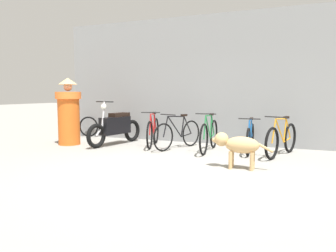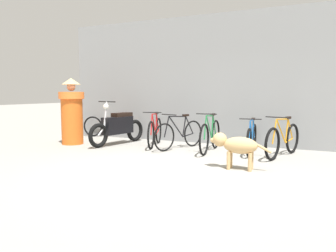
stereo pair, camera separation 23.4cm
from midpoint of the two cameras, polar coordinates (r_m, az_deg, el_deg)
ground_plane at (r=5.47m, az=2.02°, el=-8.37°), size 60.00×60.00×0.00m
shop_wall_back at (r=8.66m, az=11.23°, el=7.93°), size 9.48×0.20×3.36m
bicycle_0 at (r=8.24m, az=-1.48°, el=-1.01°), size 0.56×1.58×0.88m
bicycle_1 at (r=7.85m, az=2.85°, el=-1.41°), size 0.64×1.58×0.85m
bicycle_2 at (r=7.52m, az=8.26°, el=-1.68°), size 0.46×1.69×0.90m
bicycle_3 at (r=7.58m, az=15.24°, el=-2.08°), size 0.46×1.64×0.80m
bicycle_4 at (r=7.31m, az=20.27°, el=-2.32°), size 0.60×1.66×0.87m
motorcycle at (r=8.59m, az=-7.98°, el=-0.16°), size 0.59×1.93×1.13m
stray_dog at (r=5.88m, az=12.81°, el=-3.27°), size 1.08×0.31×0.64m
person_in_robes at (r=8.87m, az=-15.67°, el=2.41°), size 0.84×0.84×1.72m
spare_tire_left at (r=10.30m, az=-12.32°, el=-0.07°), size 0.62×0.16×0.62m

